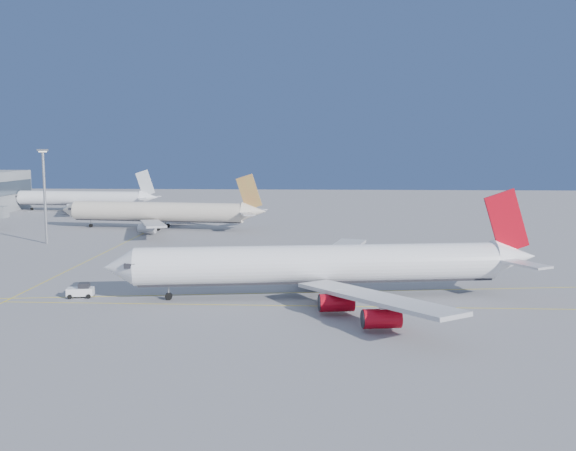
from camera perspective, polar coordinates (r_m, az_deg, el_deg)
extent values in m
plane|color=slate|center=(113.93, -2.22, -5.37)|extent=(500.00, 500.00, 0.00)
cube|color=gray|center=(206.56, -24.14, 1.10)|extent=(3.20, 3.60, 3.40)
cube|color=#D4BE0B|center=(99.98, -0.09, -7.13)|extent=(90.00, 0.18, 0.02)
cube|color=#D4BE0B|center=(108.10, -2.52, -6.05)|extent=(118.86, 16.88, 0.02)
cube|color=#D4BE0B|center=(151.48, -16.41, -2.53)|extent=(0.18, 140.00, 0.02)
cylinder|color=white|center=(104.81, 2.71, -3.41)|extent=(59.33, 14.75, 6.12)
cone|color=white|center=(105.19, -14.77, -3.60)|extent=(5.60, 6.75, 6.12)
cone|color=white|center=(114.20, 19.47, -2.62)|extent=(8.16, 6.84, 5.81)
cube|color=black|center=(104.77, -13.70, -3.26)|extent=(2.53, 6.00, 0.74)
cube|color=#B7B7BC|center=(89.65, 7.67, -6.37)|extent=(21.79, 28.29, 0.58)
cube|color=#B7B7BC|center=(122.58, 4.05, -2.68)|extent=(14.39, 30.81, 0.58)
cube|color=#AE0716|center=(112.73, 18.86, 0.32)|extent=(8.09, 1.66, 11.16)
cylinder|color=gray|center=(104.96, -10.57, -5.56)|extent=(0.25, 0.25, 2.43)
cylinder|color=black|center=(105.23, -10.56, -6.21)|extent=(1.26, 0.90, 1.16)
cylinder|color=gray|center=(101.53, 3.63, -5.89)|extent=(0.34, 0.34, 2.43)
cylinder|color=black|center=(101.81, 3.63, -6.55)|extent=(1.29, 1.11, 1.16)
cylinder|color=gray|center=(109.88, 2.92, -4.88)|extent=(0.34, 0.34, 2.43)
cylinder|color=black|center=(110.14, 2.92, -5.50)|extent=(1.29, 1.11, 1.16)
cylinder|color=#AE0716|center=(94.53, 4.35, -6.85)|extent=(5.40, 3.35, 2.64)
cylinder|color=#AE0716|center=(86.73, 8.34, -8.19)|extent=(5.40, 3.35, 2.64)
cylinder|color=#AE0716|center=(116.95, 2.42, -4.13)|extent=(5.40, 3.35, 2.64)
cylinder|color=#AE0716|center=(126.53, 3.86, -3.28)|extent=(5.40, 3.35, 2.64)
cylinder|color=beige|center=(194.00, -11.54, 1.21)|extent=(52.34, 11.94, 5.70)
cone|color=beige|center=(206.00, -18.87, 1.31)|extent=(5.16, 6.20, 5.70)
cone|color=beige|center=(185.19, -3.02, 1.26)|extent=(7.61, 6.22, 5.42)
cube|color=black|center=(205.03, -18.41, 1.47)|extent=(2.24, 5.57, 0.70)
cube|color=#B7B7BC|center=(177.88, -11.93, 0.17)|extent=(14.03, 28.16, 0.55)
cube|color=#B7B7BC|center=(207.19, -8.70, 1.21)|extent=(19.55, 26.32, 0.55)
cube|color=#AB8940|center=(185.05, -3.48, 2.98)|extent=(7.69, 1.37, 10.59)
cylinder|color=gray|center=(203.13, -17.13, 0.32)|extent=(0.24, 0.24, 2.30)
cylinder|color=black|center=(203.27, -17.12, 0.00)|extent=(1.18, 0.83, 1.10)
cylinder|color=gray|center=(190.27, -11.68, 0.05)|extent=(0.32, 0.32, 2.30)
cylinder|color=black|center=(190.41, -11.67, -0.30)|extent=(1.20, 1.03, 1.10)
cylinder|color=gray|center=(197.77, -10.82, 0.33)|extent=(0.32, 0.32, 2.30)
cylinder|color=black|center=(197.90, -10.81, 0.00)|extent=(1.20, 1.03, 1.10)
cylinder|color=#B7B7BC|center=(181.76, -12.43, -0.29)|extent=(5.07, 3.06, 2.50)
cylinder|color=#B7B7BC|center=(205.70, -9.70, 0.62)|extent=(5.07, 3.06, 2.50)
cylinder|color=white|center=(255.56, -18.00, 2.33)|extent=(47.92, 8.51, 5.34)
cone|color=white|center=(267.48, -23.05, 2.31)|extent=(4.64, 5.61, 5.34)
cone|color=white|center=(245.35, -12.23, 2.47)|extent=(7.00, 5.51, 5.07)
cube|color=black|center=(266.55, -22.72, 2.43)|extent=(1.86, 5.16, 0.67)
cube|color=#B7B7BC|center=(240.77, -18.48, 1.69)|extent=(14.26, 25.69, 0.52)
cube|color=#B7B7BC|center=(267.12, -15.84, 2.29)|extent=(17.06, 24.78, 0.52)
cube|color=silver|center=(245.47, -12.58, 3.70)|extent=(7.35, 0.92, 10.09)
cylinder|color=gray|center=(264.62, -21.82, 1.62)|extent=(0.23, 0.23, 2.19)
cylinder|color=black|center=(264.72, -21.81, 1.38)|extent=(1.09, 0.74, 1.05)
cylinder|color=gray|center=(251.99, -18.14, 1.52)|extent=(0.31, 0.31, 2.19)
cylinder|color=black|center=(252.09, -18.13, 1.27)|extent=(1.10, 0.93, 1.05)
cylinder|color=gray|center=(258.89, -17.43, 1.69)|extent=(0.31, 0.31, 2.19)
cylinder|color=black|center=(258.99, -17.42, 1.45)|extent=(1.10, 0.93, 1.05)
cylinder|color=#B7B7BC|center=(244.40, -18.78, 1.33)|extent=(4.73, 2.68, 2.38)
cylinder|color=#B7B7BC|center=(265.96, -16.57, 1.85)|extent=(4.73, 2.68, 2.38)
cube|color=white|center=(110.48, -17.97, -5.61)|extent=(4.48, 2.76, 1.26)
cube|color=black|center=(110.16, -17.67, -5.13)|extent=(1.95, 2.03, 0.94)
cylinder|color=black|center=(109.86, -18.83, -6.02)|extent=(0.78, 0.48, 0.73)
cylinder|color=black|center=(111.95, -18.59, -5.77)|extent=(0.78, 0.48, 0.73)
cylinder|color=black|center=(109.27, -17.32, -6.03)|extent=(0.78, 0.48, 0.73)
cylinder|color=black|center=(111.37, -17.11, -5.78)|extent=(0.78, 0.48, 0.73)
cylinder|color=gray|center=(172.27, -20.81, 2.34)|extent=(0.65, 0.65, 23.33)
cube|color=gray|center=(171.79, -20.98, 6.28)|extent=(2.05, 2.05, 0.47)
cube|color=white|center=(171.79, -20.98, 6.15)|extent=(1.49, 1.49, 0.23)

